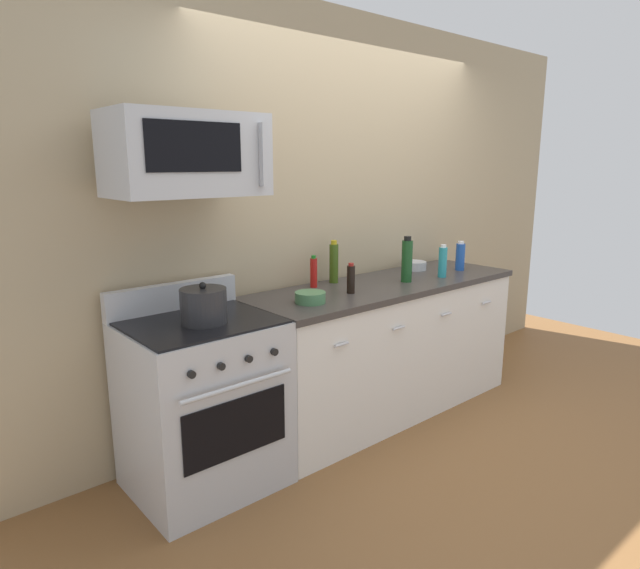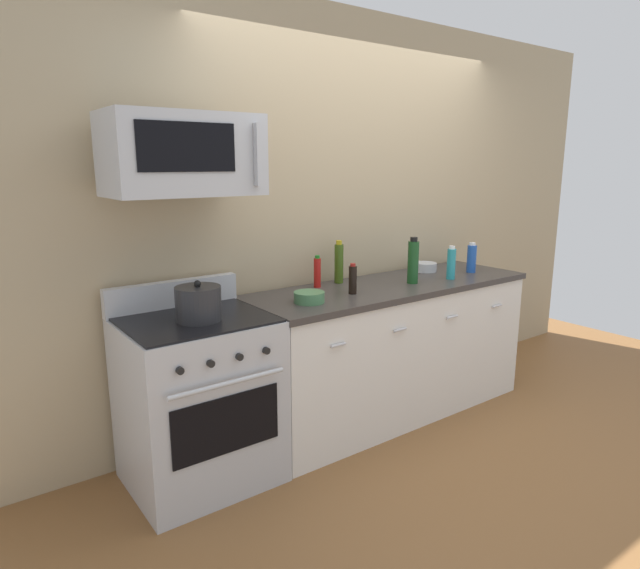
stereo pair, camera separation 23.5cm
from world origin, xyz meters
TOP-DOWN VIEW (x-y plane):
  - ground_plane at (0.00, 0.00)m, footprint 6.20×6.20m
  - back_wall at (0.00, 0.41)m, footprint 5.17×0.10m
  - counter_unit at (0.00, -0.00)m, footprint 2.08×0.66m
  - range_oven at (-1.41, 0.00)m, footprint 0.76×0.69m
  - microwave at (-1.41, 0.05)m, footprint 0.74×0.44m
  - bottle_hot_sauce_red at (-0.47, 0.22)m, footprint 0.05×0.05m
  - bottle_soy_sauce_dark at (-0.40, -0.06)m, footprint 0.05×0.05m
  - bottle_dish_soap at (0.43, -0.13)m, footprint 0.06×0.06m
  - bottle_soda_blue at (0.74, -0.06)m, footprint 0.07×0.07m
  - bottle_olive_oil at (-0.27, 0.24)m, footprint 0.06×0.06m
  - bottle_wine_green at (0.12, -0.07)m, footprint 0.07×0.07m
  - bowl_steel_prep at (0.50, 0.17)m, footprint 0.18×0.18m
  - bowl_green_glaze at (-0.74, -0.08)m, footprint 0.18×0.18m
  - stockpot at (-1.41, -0.05)m, footprint 0.23×0.23m

SIDE VIEW (x-z plane):
  - ground_plane at x=0.00m, z-range 0.00..0.00m
  - counter_unit at x=0.00m, z-range 0.00..0.92m
  - range_oven at x=-1.41m, z-range -0.07..1.00m
  - bowl_green_glaze at x=-0.74m, z-range 0.92..0.99m
  - bowl_steel_prep at x=0.50m, z-range 0.92..0.99m
  - bottle_soy_sauce_dark at x=-0.40m, z-range 0.92..1.11m
  - stockpot at x=-1.41m, z-range 0.91..1.12m
  - bottle_hot_sauce_red at x=-0.47m, z-range 0.91..1.12m
  - bottle_soda_blue at x=0.74m, z-range 0.91..1.14m
  - bottle_dish_soap at x=0.43m, z-range 0.91..1.15m
  - bottle_olive_oil at x=-0.27m, z-range 0.91..1.20m
  - bottle_wine_green at x=0.12m, z-range 0.91..1.22m
  - back_wall at x=0.00m, z-range 0.00..2.70m
  - microwave at x=-1.41m, z-range 1.55..1.95m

